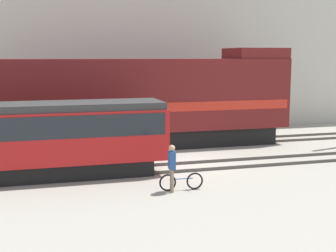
% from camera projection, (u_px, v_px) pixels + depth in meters
% --- Properties ---
extents(ground_plane, '(120.00, 120.00, 0.00)m').
position_uv_depth(ground_plane, '(183.00, 163.00, 21.97)').
color(ground_plane, '#9E998C').
extents(track_near, '(60.00, 1.50, 0.14)m').
position_uv_depth(track_near, '(189.00, 166.00, 21.07)').
color(track_near, '#47423D').
rests_on(track_near, ground).
extents(track_far, '(60.00, 1.51, 0.14)m').
position_uv_depth(track_far, '(159.00, 145.00, 26.15)').
color(track_far, '#47423D').
rests_on(track_far, ground).
extents(building_backdrop, '(42.03, 6.00, 15.05)m').
position_uv_depth(building_backdrop, '(128.00, 20.00, 33.13)').
color(building_backdrop, beige).
rests_on(building_backdrop, ground).
extents(freight_locomotive, '(17.40, 3.04, 5.45)m').
position_uv_depth(freight_locomotive, '(136.00, 101.00, 25.42)').
color(freight_locomotive, black).
rests_on(freight_locomotive, ground).
extents(streetcar, '(10.14, 2.54, 3.11)m').
position_uv_depth(streetcar, '(42.00, 136.00, 19.10)').
color(streetcar, black).
rests_on(streetcar, ground).
extents(bicycle, '(1.70, 0.44, 0.71)m').
position_uv_depth(bicycle, '(181.00, 182.00, 17.54)').
color(bicycle, black).
rests_on(bicycle, ground).
extents(person, '(0.24, 0.37, 1.78)m').
position_uv_depth(person, '(172.00, 163.00, 17.19)').
color(person, '#8C7A5B').
rests_on(person, ground).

